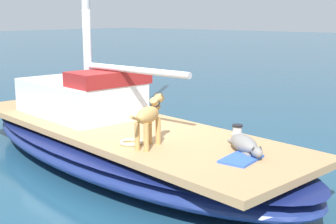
{
  "coord_description": "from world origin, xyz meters",
  "views": [
    {
      "loc": [
        -5.09,
        -5.23,
        2.4
      ],
      "look_at": [
        0.0,
        -1.0,
        1.01
      ],
      "focal_mm": 49.28,
      "sensor_mm": 36.0,
      "label": 1
    }
  ],
  "objects": [
    {
      "name": "ground_plane",
      "position": [
        0.0,
        0.0,
        0.0
      ],
      "size": [
        120.0,
        120.0,
        0.0
      ],
      "primitive_type": "plane",
      "color": "navy"
    },
    {
      "name": "dog_grey",
      "position": [
        -0.04,
        -2.33,
        0.77
      ],
      "size": [
        0.6,
        0.83,
        0.22
      ],
      "color": "gray",
      "rests_on": "sailboat_main"
    },
    {
      "name": "deck_towel",
      "position": [
        -0.35,
        -2.46,
        0.68
      ],
      "size": [
        0.58,
        0.4,
        0.03
      ],
      "primitive_type": "cube",
      "rotation": [
        0.0,
        0.0,
        0.07
      ],
      "color": "blue",
      "rests_on": "sailboat_main"
    },
    {
      "name": "deck_winch",
      "position": [
        0.47,
        -1.9,
        0.76
      ],
      "size": [
        0.16,
        0.16,
        0.21
      ],
      "color": "#B7B7BC",
      "rests_on": "sailboat_main"
    },
    {
      "name": "cabin_house",
      "position": [
        0.16,
        1.11,
        1.01
      ],
      "size": [
        1.68,
        2.39,
        0.84
      ],
      "color": "silver",
      "rests_on": "sailboat_main"
    },
    {
      "name": "dog_tan",
      "position": [
        -0.63,
        -1.2,
        1.08
      ],
      "size": [
        0.92,
        0.37,
        0.7
      ],
      "color": "tan",
      "rests_on": "sailboat_main"
    },
    {
      "name": "sailboat_main",
      "position": [
        0.0,
        0.0,
        0.34
      ],
      "size": [
        3.44,
        7.5,
        0.66
      ],
      "color": "navy",
      "rests_on": "ground"
    },
    {
      "name": "coiled_rope",
      "position": [
        -0.69,
        -0.91,
        0.68
      ],
      "size": [
        0.32,
        0.32,
        0.04
      ],
      "primitive_type": "torus",
      "color": "beige",
      "rests_on": "sailboat_main"
    }
  ]
}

